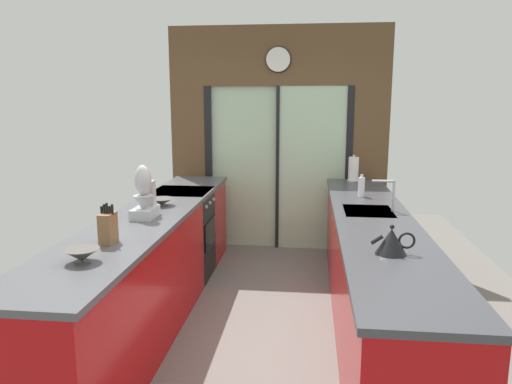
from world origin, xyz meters
name	(u,v)px	position (x,y,z in m)	size (l,w,h in m)	color
ground_plane	(263,307)	(0.00, 0.60, -0.01)	(5.04, 7.60, 0.02)	slate
back_wall_unit	(278,126)	(0.00, 2.40, 1.53)	(2.64, 0.12, 2.70)	brown
left_counter_run	(146,271)	(-0.91, 0.13, 0.47)	(0.62, 3.80, 0.92)	#AD0C0F
right_counter_run	(372,273)	(0.91, 0.30, 0.46)	(0.62, 3.80, 0.92)	#AD0C0F
sink_faucet	(390,190)	(1.06, 0.55, 1.10)	(0.19, 0.02, 0.27)	#B7BABC
oven_range	(183,235)	(-0.91, 1.25, 0.46)	(0.60, 0.60, 0.92)	black
mixing_bowl_near	(82,255)	(-0.89, -0.96, 0.96)	(0.20, 0.20, 0.08)	#514C47
mixing_bowl_far	(162,202)	(-0.89, 0.54, 0.96)	(0.21, 0.21, 0.07)	#514C47
knife_block	(108,228)	(-0.89, -0.59, 1.02)	(0.09, 0.14, 0.27)	brown
stand_mixer	(144,198)	(-0.89, 0.11, 1.08)	(0.17, 0.27, 0.42)	#B7BABC
kettle	(392,241)	(0.89, -0.60, 1.00)	(0.27, 0.19, 0.18)	black
soap_bottle	(361,186)	(0.89, 1.16, 1.02)	(0.06, 0.06, 0.24)	silver
paper_towel_roll	(353,169)	(0.89, 2.05, 1.06)	(0.13, 0.13, 0.30)	#B7BABC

